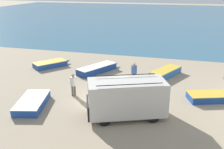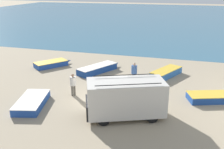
{
  "view_description": "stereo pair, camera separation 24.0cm",
  "coord_description": "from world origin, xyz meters",
  "px_view_note": "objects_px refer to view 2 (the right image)",
  "views": [
    {
      "loc": [
        4.48,
        -16.53,
        7.85
      ],
      "look_at": [
        -0.72,
        2.46,
        1.0
      ],
      "focal_mm": 42.0,
      "sensor_mm": 36.0,
      "label": 1
    },
    {
      "loc": [
        4.71,
        -16.47,
        7.85
      ],
      "look_at": [
        -0.72,
        2.46,
        1.0
      ],
      "focal_mm": 42.0,
      "sensor_mm": 36.0,
      "label": 2
    }
  ],
  "objects_px": {
    "fishing_rowboat_2": "(32,102)",
    "fisherman_0": "(73,83)",
    "parked_van": "(125,98)",
    "fishing_rowboat_0": "(99,68)",
    "fishing_rowboat_4": "(52,64)",
    "fishing_rowboat_1": "(216,97)",
    "fishing_rowboat_3": "(165,73)",
    "fisherman_1": "(134,71)"
  },
  "relations": [
    {
      "from": "parked_van",
      "to": "fishing_rowboat_2",
      "type": "relative_size",
      "value": 1.21
    },
    {
      "from": "fisherman_0",
      "to": "parked_van",
      "type": "bearing_deg",
      "value": -146.8
    },
    {
      "from": "parked_van",
      "to": "fishing_rowboat_0",
      "type": "relative_size",
      "value": 1.09
    },
    {
      "from": "fishing_rowboat_4",
      "to": "fisherman_1",
      "type": "xyz_separation_m",
      "value": [
        8.86,
        -2.42,
        0.8
      ]
    },
    {
      "from": "fishing_rowboat_2",
      "to": "fishing_rowboat_4",
      "type": "relative_size",
      "value": 1.18
    },
    {
      "from": "fisherman_0",
      "to": "fishing_rowboat_4",
      "type": "bearing_deg",
      "value": 8.33
    },
    {
      "from": "fishing_rowboat_3",
      "to": "fisherman_0",
      "type": "distance_m",
      "value": 8.73
    },
    {
      "from": "parked_van",
      "to": "fishing_rowboat_2",
      "type": "bearing_deg",
      "value": -21.14
    },
    {
      "from": "fishing_rowboat_2",
      "to": "fishing_rowboat_4",
      "type": "xyz_separation_m",
      "value": [
        -3.04,
        8.4,
        0.0
      ]
    },
    {
      "from": "parked_van",
      "to": "fishing_rowboat_1",
      "type": "xyz_separation_m",
      "value": [
        5.63,
        4.07,
        -1.03
      ]
    },
    {
      "from": "fishing_rowboat_1",
      "to": "fishing_rowboat_4",
      "type": "bearing_deg",
      "value": 145.22
    },
    {
      "from": "fishing_rowboat_0",
      "to": "fishing_rowboat_4",
      "type": "bearing_deg",
      "value": 114.99
    },
    {
      "from": "fishing_rowboat_3",
      "to": "fisherman_0",
      "type": "relative_size",
      "value": 2.51
    },
    {
      "from": "fishing_rowboat_4",
      "to": "fisherman_0",
      "type": "height_order",
      "value": "fisherman_0"
    },
    {
      "from": "fishing_rowboat_3",
      "to": "parked_van",
      "type": "bearing_deg",
      "value": 14.31
    },
    {
      "from": "fisherman_0",
      "to": "fisherman_1",
      "type": "bearing_deg",
      "value": -76.78
    },
    {
      "from": "fisherman_0",
      "to": "fishing_rowboat_1",
      "type": "bearing_deg",
      "value": -110.18
    },
    {
      "from": "parked_van",
      "to": "fisherman_0",
      "type": "bearing_deg",
      "value": -48.09
    },
    {
      "from": "fishing_rowboat_2",
      "to": "fisherman_0",
      "type": "relative_size",
      "value": 2.52
    },
    {
      "from": "fishing_rowboat_0",
      "to": "fishing_rowboat_2",
      "type": "xyz_separation_m",
      "value": [
        -2.03,
        -8.1,
        -0.05
      ]
    },
    {
      "from": "fishing_rowboat_0",
      "to": "fisherman_1",
      "type": "bearing_deg",
      "value": -90.81
    },
    {
      "from": "fishing_rowboat_0",
      "to": "fishing_rowboat_1",
      "type": "height_order",
      "value": "fishing_rowboat_0"
    },
    {
      "from": "fishing_rowboat_1",
      "to": "fishing_rowboat_2",
      "type": "distance_m",
      "value": 12.79
    },
    {
      "from": "parked_van",
      "to": "fishing_rowboat_1",
      "type": "distance_m",
      "value": 7.02
    },
    {
      "from": "parked_van",
      "to": "fishing_rowboat_0",
      "type": "bearing_deg",
      "value": -83.43
    },
    {
      "from": "fishing_rowboat_2",
      "to": "fisherman_1",
      "type": "relative_size",
      "value": 2.41
    },
    {
      "from": "fishing_rowboat_0",
      "to": "fishing_rowboat_2",
      "type": "distance_m",
      "value": 8.35
    },
    {
      "from": "fishing_rowboat_1",
      "to": "fishing_rowboat_4",
      "type": "distance_m",
      "value": 15.68
    },
    {
      "from": "fishing_rowboat_1",
      "to": "fishing_rowboat_2",
      "type": "bearing_deg",
      "value": 179.97
    },
    {
      "from": "fishing_rowboat_4",
      "to": "fisherman_0",
      "type": "bearing_deg",
      "value": -102.64
    },
    {
      "from": "fishing_rowboat_1",
      "to": "fisherman_0",
      "type": "height_order",
      "value": "fisherman_0"
    },
    {
      "from": "fishing_rowboat_3",
      "to": "fisherman_1",
      "type": "relative_size",
      "value": 2.4
    },
    {
      "from": "fisherman_0",
      "to": "fisherman_1",
      "type": "relative_size",
      "value": 0.95
    },
    {
      "from": "fishing_rowboat_2",
      "to": "fisherman_1",
      "type": "height_order",
      "value": "fisherman_1"
    },
    {
      "from": "fishing_rowboat_1",
      "to": "fisherman_0",
      "type": "bearing_deg",
      "value": 171.73
    },
    {
      "from": "fishing_rowboat_3",
      "to": "fisherman_1",
      "type": "xyz_separation_m",
      "value": [
        -2.34,
        -2.46,
        0.76
      ]
    },
    {
      "from": "fishing_rowboat_4",
      "to": "fisherman_0",
      "type": "relative_size",
      "value": 2.13
    },
    {
      "from": "fishing_rowboat_2",
      "to": "fishing_rowboat_3",
      "type": "xyz_separation_m",
      "value": [
        8.16,
        8.44,
        0.04
      ]
    },
    {
      "from": "fishing_rowboat_2",
      "to": "fishing_rowboat_3",
      "type": "distance_m",
      "value": 11.74
    },
    {
      "from": "parked_van",
      "to": "fishing_rowboat_2",
      "type": "distance_m",
      "value": 6.53
    },
    {
      "from": "fishing_rowboat_0",
      "to": "fishing_rowboat_2",
      "type": "height_order",
      "value": "fishing_rowboat_0"
    },
    {
      "from": "fishing_rowboat_2",
      "to": "fisherman_0",
      "type": "height_order",
      "value": "fisherman_0"
    }
  ]
}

